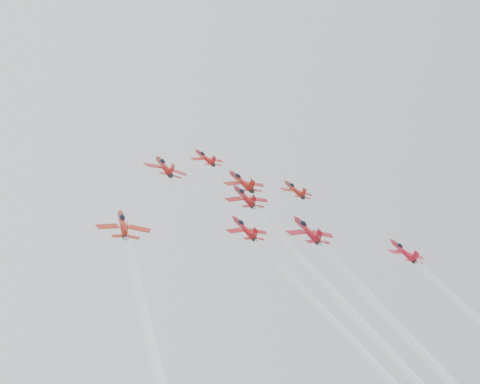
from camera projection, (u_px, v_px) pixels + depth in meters
name	position (u px, v px, depth m)	size (l,w,h in m)	color
jet_lead	(205.00, 157.00, 166.83)	(8.96, 11.05, 8.34)	#AA1010
jet_row2_left	(164.00, 166.00, 151.05)	(10.56, 13.03, 9.84)	#9B120E
jet_row2_center	(241.00, 181.00, 155.64)	(10.34, 12.76, 9.63)	maroon
jet_row2_right	(294.00, 189.00, 160.63)	(8.91, 10.99, 8.30)	maroon
jet_center	(353.00, 315.00, 103.45)	(9.98, 88.24, 65.45)	maroon
jet_rear_left	(348.00, 354.00, 91.56)	(8.46, 74.82, 55.49)	#A20F11
jet_rear_right	(463.00, 384.00, 91.83)	(10.36, 91.58, 67.93)	maroon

